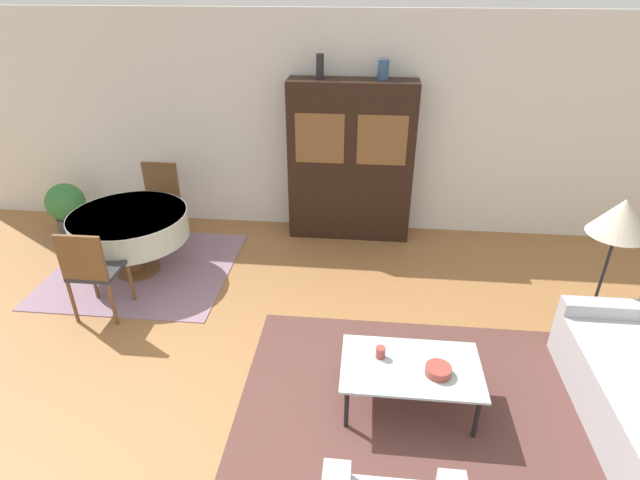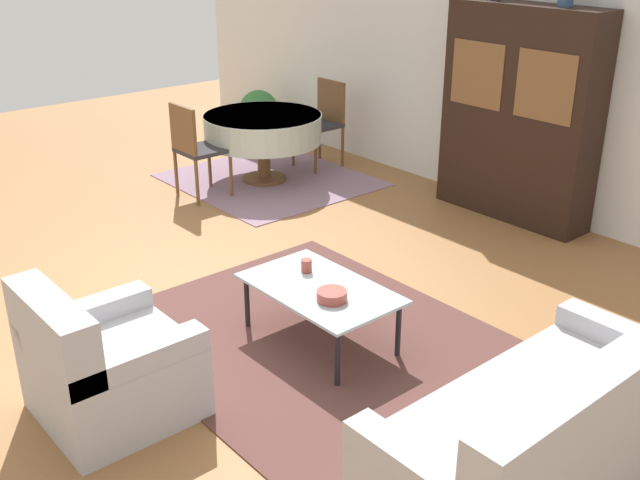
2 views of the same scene
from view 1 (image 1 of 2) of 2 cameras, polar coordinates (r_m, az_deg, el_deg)
The scene contains 15 objects.
ground_plane at distance 3.99m, azimuth -5.26°, elevation -21.94°, with size 14.00×14.00×0.00m, color #9E6B3D.
wall_back at distance 6.37m, azimuth 0.22°, elevation 12.88°, with size 10.00×0.06×2.70m.
area_rug at distance 4.25m, azimuth 10.86°, elevation -18.29°, with size 2.82×2.14×0.01m.
dining_rug at distance 6.17m, azimuth -19.47°, elevation -3.09°, with size 2.02×1.85×0.01m.
coffee_table at distance 4.00m, azimuth 10.33°, elevation -14.35°, with size 1.07×0.65×0.40m.
display_cabinet at distance 6.22m, azimuth 3.52°, elevation 8.91°, with size 1.52×0.40×1.97m.
dining_table at distance 5.88m, azimuth -20.91°, elevation 1.52°, with size 1.26×1.26×0.73m.
dining_chair_near at distance 5.24m, azimuth -24.64°, elevation -2.93°, with size 0.44×0.44×0.96m.
dining_chair_far at distance 6.58m, azimuth -17.86°, elevation 4.71°, with size 0.44×0.44×0.96m.
floor_lamp at distance 5.06m, azimuth 31.11°, elevation 1.96°, with size 0.51×0.51×1.35m.
cup at distance 3.99m, azimuth 6.93°, elevation -12.63°, with size 0.07×0.07×0.09m.
bowl at distance 3.93m, azimuth 13.36°, elevation -14.30°, with size 0.19×0.19×0.07m.
vase_tall at distance 5.97m, azimuth 0.00°, elevation 19.24°, with size 0.09×0.09×0.28m.
vase_short at distance 5.95m, azimuth 7.24°, elevation 18.75°, with size 0.13×0.13×0.23m.
potted_plant at distance 7.29m, azimuth -27.01°, elevation 3.51°, with size 0.49×0.49×0.66m.
Camera 1 is at (0.59, -2.48, 3.07)m, focal length 28.00 mm.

